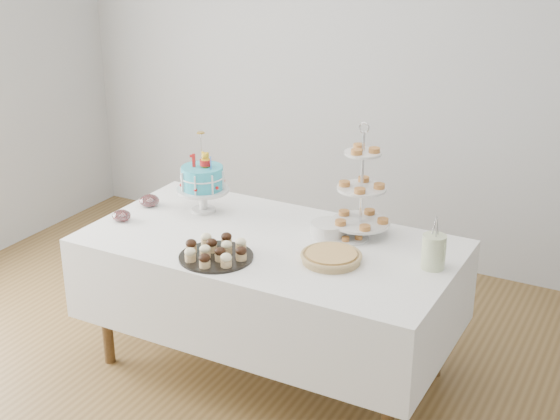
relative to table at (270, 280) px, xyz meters
The scene contains 12 objects.
floor 0.62m from the table, 90.00° to the right, with size 5.00×5.00×0.00m, color brown.
walls 0.86m from the table, 90.00° to the right, with size 5.04×4.04×2.70m.
table is the anchor object (origin of this frame).
birthday_cake 0.65m from the table, 161.65° to the left, with size 0.29×0.29×0.45m.
cupcake_tray 0.43m from the table, 112.28° to the right, with size 0.37×0.37×0.08m.
pie 0.47m from the table, 12.20° to the right, with size 0.30×0.30×0.05m.
tiered_stand 0.68m from the table, 37.84° to the left, with size 0.31×0.31×0.61m.
plate_stack 0.41m from the table, 38.94° to the left, with size 0.19×0.19×0.07m.
pastry_plate 0.47m from the table, 32.06° to the left, with size 0.21×0.21×0.03m.
jam_bowl_a 0.89m from the table, 169.65° to the right, with size 0.10×0.10×0.06m.
jam_bowl_b 0.88m from the table, behind, with size 0.11×0.11×0.07m.
utensil_pitcher 0.90m from the table, ahead, with size 0.12×0.11×0.26m.
Camera 1 is at (1.79, -2.91, 2.40)m, focal length 50.00 mm.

